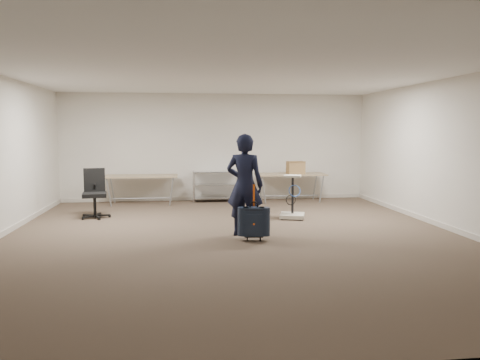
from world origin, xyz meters
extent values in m
plane|color=#3F3026|center=(0.00, 0.00, 0.00)|extent=(9.00, 9.00, 0.00)
plane|color=beige|center=(0.00, 4.50, 1.40)|extent=(8.00, 0.00, 8.00)
plane|color=beige|center=(0.00, -4.50, 1.40)|extent=(8.00, 0.00, 8.00)
plane|color=beige|center=(4.00, 0.00, 1.40)|extent=(0.00, 9.00, 9.00)
plane|color=white|center=(0.00, 0.00, 2.80)|extent=(8.00, 8.00, 0.00)
cube|color=beige|center=(0.00, 4.49, 0.05)|extent=(8.00, 0.02, 0.10)
cube|color=beige|center=(3.99, 0.00, 0.05)|extent=(0.02, 9.00, 0.10)
cube|color=#8F7A57|center=(-1.90, 3.95, 0.71)|extent=(1.80, 0.75, 0.03)
cylinder|color=#95999E|center=(-1.90, 3.95, 0.15)|extent=(1.50, 0.02, 0.02)
cylinder|color=#95999E|center=(-2.65, 3.65, 0.35)|extent=(0.13, 0.04, 0.69)
cylinder|color=#95999E|center=(-1.15, 3.65, 0.35)|extent=(0.13, 0.04, 0.69)
cylinder|color=#95999E|center=(-2.65, 4.25, 0.35)|extent=(0.13, 0.04, 0.69)
cylinder|color=#95999E|center=(-1.15, 4.25, 0.35)|extent=(0.13, 0.04, 0.69)
cube|color=#8F7A57|center=(1.90, 3.95, 0.71)|extent=(1.80, 0.75, 0.03)
cylinder|color=#95999E|center=(1.90, 3.95, 0.15)|extent=(1.50, 0.02, 0.02)
cylinder|color=#95999E|center=(1.15, 3.65, 0.35)|extent=(0.13, 0.04, 0.69)
cylinder|color=#95999E|center=(2.65, 3.65, 0.35)|extent=(0.13, 0.04, 0.69)
cylinder|color=#95999E|center=(1.15, 4.25, 0.35)|extent=(0.13, 0.04, 0.69)
cylinder|color=#95999E|center=(2.65, 4.25, 0.35)|extent=(0.13, 0.04, 0.69)
cylinder|color=silver|center=(-0.60, 3.98, 0.40)|extent=(0.02, 0.02, 0.80)
cylinder|color=silver|center=(0.60, 3.98, 0.40)|extent=(0.02, 0.02, 0.80)
cylinder|color=silver|center=(-0.60, 4.42, 0.40)|extent=(0.02, 0.02, 0.80)
cylinder|color=silver|center=(0.60, 4.42, 0.40)|extent=(0.02, 0.02, 0.80)
cube|color=silver|center=(0.00, 4.20, 0.10)|extent=(1.20, 0.45, 0.02)
cube|color=silver|center=(0.00, 4.20, 0.45)|extent=(1.20, 0.45, 0.02)
cube|color=silver|center=(0.00, 4.20, 0.78)|extent=(1.20, 0.45, 0.01)
imported|color=black|center=(0.20, 0.16, 0.89)|extent=(0.76, 0.64, 1.79)
cube|color=black|center=(0.30, -0.26, 0.33)|extent=(0.37, 0.25, 0.47)
cube|color=black|center=(0.30, -0.24, 0.08)|extent=(0.33, 0.18, 0.03)
cylinder|color=black|center=(0.19, -0.24, 0.03)|extent=(0.03, 0.07, 0.06)
cylinder|color=black|center=(0.40, -0.28, 0.03)|extent=(0.03, 0.07, 0.06)
torus|color=black|center=(0.30, -0.26, 0.59)|extent=(0.15, 0.04, 0.15)
cube|color=#F3560C|center=(0.30, -0.24, 0.77)|extent=(0.03, 0.01, 0.36)
cylinder|color=black|center=(-2.72, 2.20, 0.05)|extent=(0.63, 0.63, 0.09)
cylinder|color=black|center=(-2.72, 2.20, 0.26)|extent=(0.06, 0.06, 0.42)
cube|color=black|center=(-2.72, 2.20, 0.49)|extent=(0.55, 0.55, 0.08)
cube|color=black|center=(-2.75, 2.43, 0.79)|extent=(0.44, 0.13, 0.50)
cube|color=beige|center=(1.40, 1.63, 0.06)|extent=(0.62, 0.62, 0.08)
cylinder|color=black|center=(1.20, 1.43, 0.02)|extent=(0.06, 0.06, 0.04)
cylinder|color=black|center=(1.40, 1.68, 0.50)|extent=(0.05, 0.05, 0.80)
cube|color=beige|center=(1.40, 1.63, 0.89)|extent=(0.42, 0.39, 0.04)
torus|color=blue|center=(1.45, 1.55, 0.60)|extent=(0.27, 0.17, 0.24)
cube|color=#997647|center=(2.02, 3.87, 0.89)|extent=(0.44, 0.34, 0.32)
camera|label=1|loc=(-0.88, -7.85, 1.83)|focal=35.00mm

